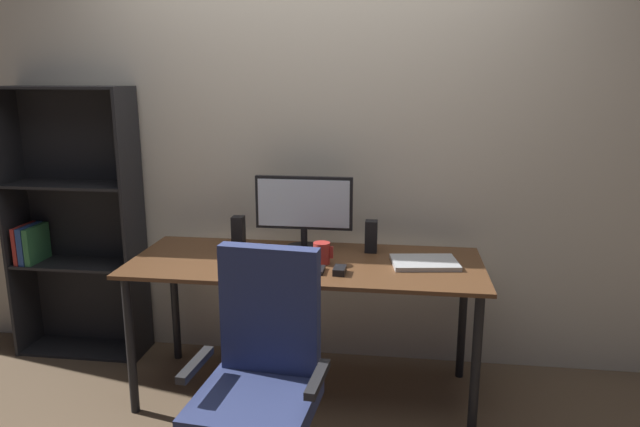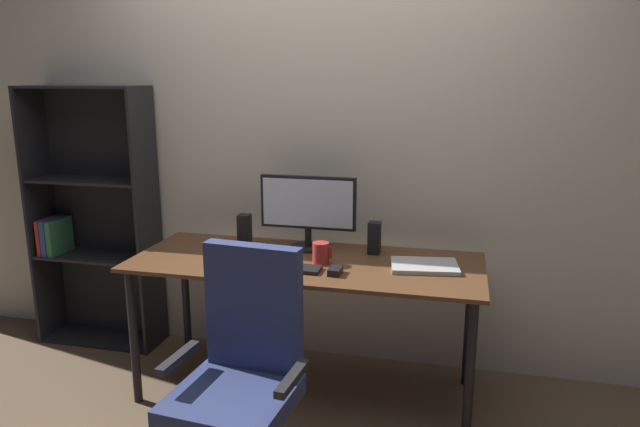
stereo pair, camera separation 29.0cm
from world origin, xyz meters
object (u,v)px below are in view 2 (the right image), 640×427
object	(u,v)px
desk	(306,275)
mouse	(335,271)
keyboard	(291,268)
bookshelf	(94,219)
speaker_left	(245,230)
speaker_right	(374,238)
monitor	(308,207)
coffee_mug	(321,253)
office_chair	(241,389)
laptop	(424,266)

from	to	relation	value
desk	mouse	size ratio (longest dim) A/B	18.51
keyboard	bookshelf	distance (m)	1.51
mouse	speaker_left	size ratio (longest dim) A/B	0.56
speaker_left	speaker_right	size ratio (longest dim) A/B	1.00
monitor	bookshelf	distance (m)	1.43
keyboard	coffee_mug	xyz separation A→B (m)	(0.12, 0.13, 0.04)
mouse	office_chair	world-z (taller)	office_chair
keyboard	speaker_left	size ratio (longest dim) A/B	1.71
laptop	office_chair	world-z (taller)	office_chair
coffee_mug	speaker_left	distance (m)	0.54
speaker_right	speaker_left	bearing A→B (deg)	180.00
speaker_left	office_chair	size ratio (longest dim) A/B	0.17
desk	speaker_left	distance (m)	0.48
monitor	keyboard	distance (m)	0.43
coffee_mug	laptop	world-z (taller)	coffee_mug
mouse	speaker_left	bearing A→B (deg)	150.08
monitor	office_chair	size ratio (longest dim) A/B	0.52
speaker_right	office_chair	world-z (taller)	office_chair
mouse	speaker_right	xyz separation A→B (m)	(0.13, 0.37, 0.07)
laptop	office_chair	xyz separation A→B (m)	(-0.64, -0.82, -0.29)
speaker_right	bookshelf	xyz separation A→B (m)	(-1.77, 0.15, -0.04)
laptop	mouse	bearing A→B (deg)	-163.04
coffee_mug	bookshelf	distance (m)	1.59
monitor	mouse	size ratio (longest dim) A/B	5.43
coffee_mug	speaker_right	size ratio (longest dim) A/B	0.63
keyboard	office_chair	size ratio (longest dim) A/B	0.29
office_chair	keyboard	bearing A→B (deg)	93.59
keyboard	laptop	bearing A→B (deg)	16.06
mouse	laptop	size ratio (longest dim) A/B	0.30
mouse	office_chair	bearing A→B (deg)	-108.71
speaker_right	coffee_mug	bearing A→B (deg)	-135.52
coffee_mug	office_chair	bearing A→B (deg)	-99.96
bookshelf	monitor	bearing A→B (deg)	-5.75
speaker_right	bookshelf	size ratio (longest dim) A/B	0.11
mouse	speaker_right	bearing A→B (deg)	73.03
keyboard	speaker_right	xyz separation A→B (m)	(0.35, 0.36, 0.08)
keyboard	monitor	bearing A→B (deg)	91.84
laptop	bookshelf	size ratio (longest dim) A/B	0.20
monitor	coffee_mug	xyz separation A→B (m)	(0.13, -0.24, -0.17)
desk	laptop	bearing A→B (deg)	1.95
mouse	laptop	distance (m)	0.45
desk	bookshelf	size ratio (longest dim) A/B	1.11
mouse	coffee_mug	size ratio (longest dim) A/B	0.89
keyboard	speaker_left	world-z (taller)	speaker_left
monitor	bookshelf	world-z (taller)	bookshelf
coffee_mug	speaker_right	bearing A→B (deg)	44.48
speaker_left	speaker_right	distance (m)	0.72
mouse	speaker_left	distance (m)	0.70
desk	monitor	bearing A→B (deg)	101.24
speaker_left	bookshelf	xyz separation A→B (m)	(-1.05, 0.15, -0.04)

